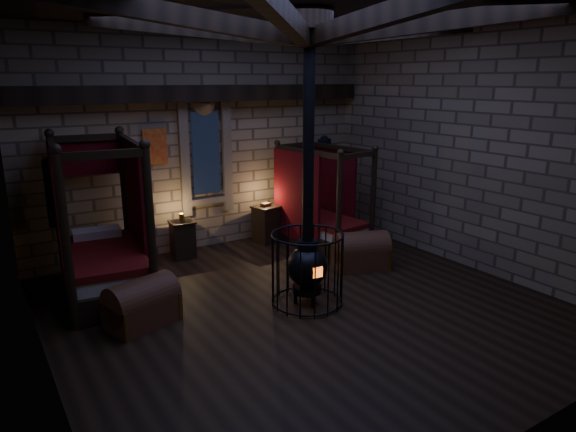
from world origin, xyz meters
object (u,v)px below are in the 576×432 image
trunk_left (142,304)px  stove (307,263)px  bed_left (103,256)px  bed_right (320,221)px  trunk_right (361,252)px

trunk_left → stove: 2.43m
bed_left → bed_right: bearing=7.9°
trunk_right → stove: size_ratio=0.27×
trunk_left → trunk_right: size_ratio=0.98×
bed_right → stove: bearing=-136.3°
trunk_left → trunk_right: trunk_right is taller
bed_left → bed_right: 4.33m
trunk_right → stove: bearing=-136.1°
bed_right → trunk_left: bed_right is taller
bed_right → trunk_right: (-0.18, -1.50, -0.19)m
bed_right → stove: (-1.87, -2.24, 0.16)m
bed_left → bed_right: size_ratio=1.20×
bed_right → trunk_left: size_ratio=1.91×
bed_right → trunk_left: 4.48m
bed_left → trunk_right: (4.15, -1.39, -0.29)m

